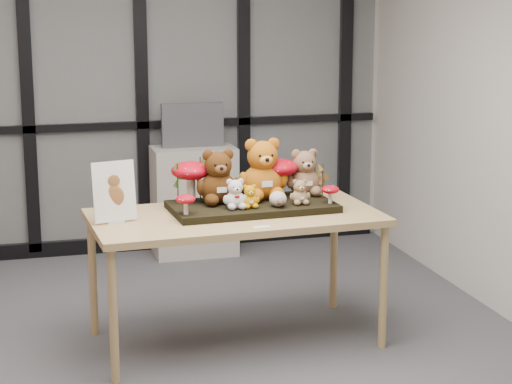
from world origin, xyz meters
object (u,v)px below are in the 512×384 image
object	(u,v)px
mushroom_front_left	(186,204)
cabinet	(194,201)
bear_pooh_yellow	(262,166)
bear_beige_small	(300,190)
bear_white_bow	(235,192)
mushroom_front_right	(330,193)
sign_holder	(114,194)
monitor	(193,125)
bear_tan_back	(304,170)
plush_cream_hedgehog	(278,198)
mushroom_back_left	(191,179)
mushroom_back_right	(279,176)
bear_small_yellow	(250,195)
bear_brown_medium	(218,174)
diorama_tray	(252,207)
display_table	(235,224)

from	to	relation	value
mushroom_front_left	cabinet	xyz separation A→B (m)	(0.46, 2.06, -0.47)
bear_pooh_yellow	bear_beige_small	bearing A→B (deg)	-51.99
bear_white_bow	mushroom_front_right	world-z (taller)	bear_white_bow
sign_holder	monitor	size ratio (longest dim) A/B	0.72
bear_tan_back	plush_cream_hedgehog	world-z (taller)	bear_tan_back
bear_pooh_yellow	mushroom_front_left	xyz separation A→B (m)	(-0.54, -0.28, -0.15)
mushroom_back_left	mushroom_back_right	world-z (taller)	mushroom_back_left
bear_small_yellow	plush_cream_hedgehog	world-z (taller)	bear_small_yellow
bear_brown_medium	bear_white_bow	size ratio (longest dim) A/B	1.83
bear_brown_medium	bear_tan_back	bearing A→B (deg)	5.13
bear_brown_medium	bear_white_bow	xyz separation A→B (m)	(0.06, -0.17, -0.08)
bear_beige_small	bear_pooh_yellow	bearing A→B (deg)	128.01
bear_pooh_yellow	mushroom_front_right	distance (m)	0.46
mushroom_front_right	sign_holder	distance (m)	1.31
diorama_tray	bear_beige_small	bearing A→B (deg)	-22.43
bear_white_bow	diorama_tray	bearing A→B (deg)	34.80
mushroom_back_right	bear_small_yellow	bearing A→B (deg)	-135.65
mushroom_back_right	monitor	world-z (taller)	monitor
bear_pooh_yellow	bear_beige_small	xyz separation A→B (m)	(0.18, -0.21, -0.12)
sign_holder	mushroom_front_right	bearing A→B (deg)	-13.95
monitor	plush_cream_hedgehog	bearing A→B (deg)	-86.93
bear_pooh_yellow	bear_white_bow	world-z (taller)	bear_pooh_yellow
display_table	diorama_tray	size ratio (longest dim) A/B	1.78
bear_tan_back	bear_small_yellow	world-z (taller)	bear_tan_back
bear_brown_medium	mushroom_front_left	xyz separation A→B (m)	(-0.25, -0.24, -0.12)
mushroom_back_left	mushroom_back_right	distance (m)	0.56
diorama_tray	cabinet	xyz separation A→B (m)	(0.02, 1.89, -0.39)
cabinet	monitor	size ratio (longest dim) A/B	1.77
mushroom_back_left	monitor	bearing A→B (deg)	78.22
diorama_tray	display_table	bearing A→B (deg)	-153.43
plush_cream_hedgehog	mushroom_back_left	xyz separation A→B (m)	(-0.47, 0.29, 0.08)
diorama_tray	bear_brown_medium	bearing A→B (deg)	158.47
bear_small_yellow	mushroom_back_right	size ratio (longest dim) A/B	0.60
mushroom_back_right	cabinet	distance (m)	1.83
bear_small_yellow	sign_holder	size ratio (longest dim) A/B	0.44
bear_white_bow	bear_beige_small	world-z (taller)	bear_white_bow
bear_beige_small	display_table	bearing A→B (deg)	173.41
bear_pooh_yellow	bear_white_bow	size ratio (longest dim) A/B	2.10
bear_beige_small	mushroom_back_left	distance (m)	0.67
cabinet	bear_tan_back	bearing A→B (deg)	-78.16
bear_white_bow	monitor	distance (m)	2.02
mushroom_back_right	mushroom_front_left	world-z (taller)	mushroom_back_right
plush_cream_hedgehog	bear_beige_small	bearing A→B (deg)	8.46
display_table	mushroom_back_left	bearing A→B (deg)	130.44
mushroom_front_right	mushroom_back_left	bearing A→B (deg)	160.32
bear_tan_back	display_table	bearing A→B (deg)	-159.58
mushroom_back_left	mushroom_front_left	size ratio (longest dim) A/B	2.12
bear_white_bow	monitor	world-z (taller)	monitor
bear_tan_back	mushroom_back_left	bearing A→B (deg)	175.94
bear_beige_small	mushroom_front_left	size ratio (longest dim) A/B	1.33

